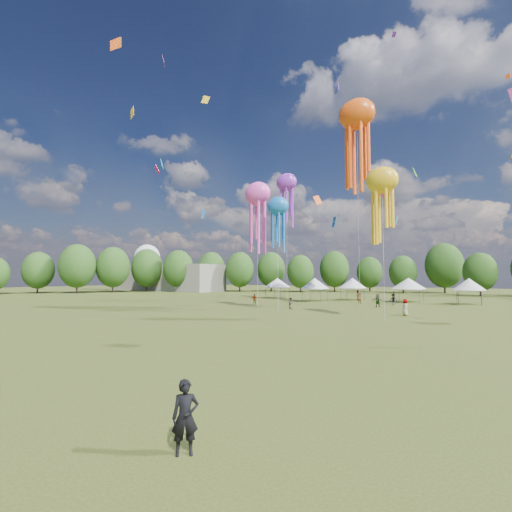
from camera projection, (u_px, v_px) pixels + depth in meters
The scene contains 10 objects.
ground at pixel (65, 382), 14.91m from camera, with size 300.00×300.00×0.00m, color #384416.
observer_main at pixel (185, 417), 8.89m from camera, with size 0.66×0.43×1.81m, color black.
spectator_near at pixel (291, 303), 48.53m from camera, with size 0.75×0.58×1.53m, color gray.
spectators_far at pixel (385, 300), 52.71m from camera, with size 37.61×24.91×1.91m.
festival_tents at pixel (358, 283), 64.60m from camera, with size 38.74×11.72×4.20m.
show_kites at pixel (319, 171), 50.79m from camera, with size 24.71×21.48×29.50m.
small_kites at pixel (356, 114), 52.76m from camera, with size 79.34×59.26×46.61m.
treeline at pixel (374, 266), 69.70m from camera, with size 201.57×95.24×13.43m.
hangar at pixel (165, 278), 114.60m from camera, with size 40.00×12.00×8.00m, color gray.
radome at pixel (147, 261), 128.67m from camera, with size 9.00×9.00×16.00m.
Camera 1 is at (14.95, -8.39, 4.38)m, focal length 25.16 mm.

